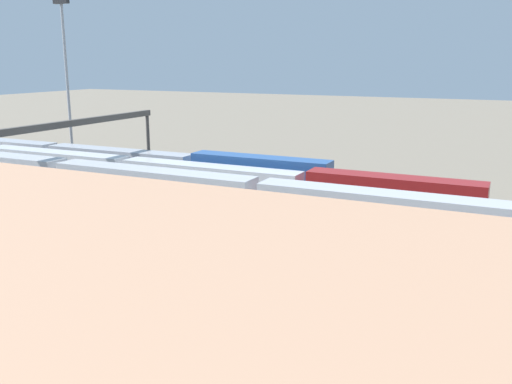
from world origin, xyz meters
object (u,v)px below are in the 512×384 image
object	(u,v)px
train_on_track_4	(152,193)
train_on_track_1	(107,161)
train_on_track_2	(193,179)
signal_gantry	(63,131)
light_mast_0	(65,57)
train_on_track_6	(138,231)

from	to	relation	value
train_on_track_4	train_on_track_1	bearing A→B (deg)	-38.94
train_on_track_4	train_on_track_1	xyz separation A→B (m)	(18.56, -15.00, -0.53)
train_on_track_2	train_on_track_1	world-z (taller)	same
train_on_track_1	signal_gantry	xyz separation A→B (m)	(-2.09, 10.00, 5.56)
train_on_track_2	light_mast_0	xyz separation A→B (m)	(31.53, -13.31, 14.45)
train_on_track_1	light_mast_0	bearing A→B (deg)	-30.41
signal_gantry	train_on_track_2	bearing A→B (deg)	-161.89
train_on_track_2	light_mast_0	distance (m)	37.15
train_on_track_4	signal_gantry	size ratio (longest dim) A/B	2.04
train_on_track_6	train_on_track_2	distance (m)	21.17
train_on_track_4	train_on_track_6	bearing A→B (deg)	119.97
light_mast_0	train_on_track_2	bearing A→B (deg)	157.12
train_on_track_4	train_on_track_1	distance (m)	23.87
train_on_track_1	signal_gantry	world-z (taller)	signal_gantry
signal_gantry	light_mast_0	bearing A→B (deg)	-48.42
light_mast_0	signal_gantry	bearing A→B (deg)	131.58
light_mast_0	signal_gantry	xyz separation A→B (m)	(-16.24, 18.31, -8.89)
train_on_track_6	signal_gantry	bearing A→B (deg)	-34.00
train_on_track_2	train_on_track_1	bearing A→B (deg)	-16.05
train_on_track_6	train_on_track_2	bearing A→B (deg)	-70.84
signal_gantry	train_on_track_6	bearing A→B (deg)	146.00
train_on_track_1	light_mast_0	xyz separation A→B (m)	(14.15, -8.31, 14.45)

